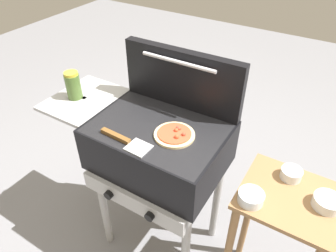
% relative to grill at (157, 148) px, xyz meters
% --- Properties ---
extents(ground_plane, '(8.00, 8.00, 0.00)m').
position_rel_grill_xyz_m(ground_plane, '(0.01, 0.00, -0.76)').
color(ground_plane, gray).
extents(grill, '(0.96, 0.53, 0.90)m').
position_rel_grill_xyz_m(grill, '(0.00, 0.00, 0.00)').
color(grill, black).
rests_on(grill, ground_plane).
extents(grill_lid_open, '(0.63, 0.09, 0.30)m').
position_rel_grill_xyz_m(grill_lid_open, '(0.01, 0.22, 0.30)').
color(grill_lid_open, black).
rests_on(grill_lid_open, grill).
extents(pizza_pepperoni, '(0.19, 0.19, 0.03)m').
position_rel_grill_xyz_m(pizza_pepperoni, '(0.11, -0.02, 0.15)').
color(pizza_pepperoni, beige).
rests_on(pizza_pepperoni, grill).
extents(sauce_jar, '(0.08, 0.08, 0.15)m').
position_rel_grill_xyz_m(sauce_jar, '(-0.51, -0.02, 0.22)').
color(sauce_jar, '#4C6B2D').
rests_on(sauce_jar, grill).
extents(spatula, '(0.26, 0.09, 0.02)m').
position_rel_grill_xyz_m(spatula, '(-0.05, -0.17, 0.15)').
color(spatula, '#B7BABF').
rests_on(spatula, grill).
extents(prep_table, '(0.44, 0.36, 0.80)m').
position_rel_grill_xyz_m(prep_table, '(0.67, 0.00, -0.19)').
color(prep_table, olive).
rests_on(prep_table, ground_plane).
extents(topping_bowl_near, '(0.11, 0.11, 0.04)m').
position_rel_grill_xyz_m(topping_bowl_near, '(0.78, 0.02, 0.06)').
color(topping_bowl_near, silver).
rests_on(topping_bowl_near, prep_table).
extents(topping_bowl_far, '(0.09, 0.09, 0.04)m').
position_rel_grill_xyz_m(topping_bowl_far, '(0.62, 0.10, 0.06)').
color(topping_bowl_far, silver).
rests_on(topping_bowl_far, prep_table).
extents(topping_bowl_middle, '(0.10, 0.10, 0.04)m').
position_rel_grill_xyz_m(topping_bowl_middle, '(0.52, -0.11, 0.06)').
color(topping_bowl_middle, silver).
rests_on(topping_bowl_middle, prep_table).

